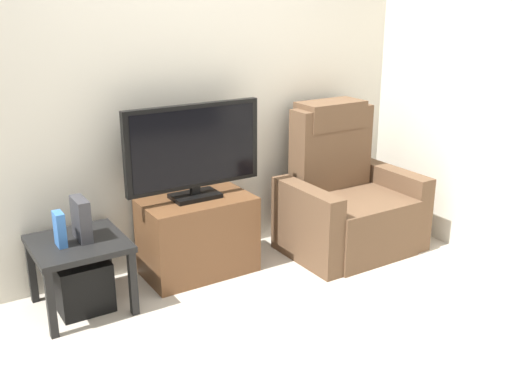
{
  "coord_description": "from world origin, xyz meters",
  "views": [
    {
      "loc": [
        -1.62,
        -2.48,
        1.84
      ],
      "look_at": [
        0.25,
        0.5,
        0.7
      ],
      "focal_mm": 41.1,
      "sensor_mm": 36.0,
      "label": 1
    }
  ],
  "objects_px": {
    "tv_stand": "(198,236)",
    "game_console": "(81,219)",
    "recliner_armchair": "(346,200)",
    "book_upright": "(60,229)",
    "television": "(194,150)",
    "side_table": "(79,252)",
    "subwoofer_box": "(82,284)"
  },
  "relations": [
    {
      "from": "tv_stand",
      "to": "game_console",
      "type": "relative_size",
      "value": 2.9
    },
    {
      "from": "recliner_armchair",
      "to": "book_upright",
      "type": "bearing_deg",
      "value": 173.59
    },
    {
      "from": "game_console",
      "to": "book_upright",
      "type": "bearing_deg",
      "value": -167.47
    },
    {
      "from": "book_upright",
      "to": "recliner_armchair",
      "type": "bearing_deg",
      "value": -3.07
    },
    {
      "from": "book_upright",
      "to": "television",
      "type": "bearing_deg",
      "value": 6.27
    },
    {
      "from": "tv_stand",
      "to": "side_table",
      "type": "height_order",
      "value": "tv_stand"
    },
    {
      "from": "side_table",
      "to": "book_upright",
      "type": "xyz_separation_m",
      "value": [
        -0.1,
        -0.02,
        0.17
      ]
    },
    {
      "from": "tv_stand",
      "to": "book_upright",
      "type": "relative_size",
      "value": 3.59
    },
    {
      "from": "game_console",
      "to": "tv_stand",
      "type": "bearing_deg",
      "value": 3.79
    },
    {
      "from": "television",
      "to": "tv_stand",
      "type": "bearing_deg",
      "value": -90.0
    },
    {
      "from": "subwoofer_box",
      "to": "tv_stand",
      "type": "bearing_deg",
      "value": 4.32
    },
    {
      "from": "television",
      "to": "recliner_armchair",
      "type": "xyz_separation_m",
      "value": [
        1.15,
        -0.21,
        -0.5
      ]
    },
    {
      "from": "tv_stand",
      "to": "game_console",
      "type": "bearing_deg",
      "value": -176.21
    },
    {
      "from": "television",
      "to": "side_table",
      "type": "xyz_separation_m",
      "value": [
        -0.82,
        -0.08,
        -0.5
      ]
    },
    {
      "from": "subwoofer_box",
      "to": "game_console",
      "type": "distance_m",
      "value": 0.42
    },
    {
      "from": "television",
      "to": "recliner_armchair",
      "type": "distance_m",
      "value": 1.27
    },
    {
      "from": "television",
      "to": "book_upright",
      "type": "bearing_deg",
      "value": -173.73
    },
    {
      "from": "television",
      "to": "recliner_armchair",
      "type": "bearing_deg",
      "value": -10.46
    },
    {
      "from": "game_console",
      "to": "recliner_armchair",
      "type": "bearing_deg",
      "value": -4.17
    },
    {
      "from": "recliner_armchair",
      "to": "subwoofer_box",
      "type": "bearing_deg",
      "value": 172.85
    },
    {
      "from": "tv_stand",
      "to": "subwoofer_box",
      "type": "height_order",
      "value": "tv_stand"
    },
    {
      "from": "recliner_armchair",
      "to": "subwoofer_box",
      "type": "xyz_separation_m",
      "value": [
        -1.96,
        0.13,
        -0.22
      ]
    },
    {
      "from": "subwoofer_box",
      "to": "side_table",
      "type": "bearing_deg",
      "value": -63.43
    },
    {
      "from": "television",
      "to": "book_upright",
      "type": "distance_m",
      "value": 0.98
    },
    {
      "from": "subwoofer_box",
      "to": "book_upright",
      "type": "xyz_separation_m",
      "value": [
        -0.1,
        -0.02,
        0.39
      ]
    },
    {
      "from": "recliner_armchair",
      "to": "book_upright",
      "type": "xyz_separation_m",
      "value": [
        -2.06,
        0.11,
        0.17
      ]
    },
    {
      "from": "side_table",
      "to": "game_console",
      "type": "relative_size",
      "value": 2.11
    },
    {
      "from": "tv_stand",
      "to": "subwoofer_box",
      "type": "relative_size",
      "value": 2.38
    },
    {
      "from": "book_upright",
      "to": "game_console",
      "type": "height_order",
      "value": "game_console"
    },
    {
      "from": "tv_stand",
      "to": "television",
      "type": "relative_size",
      "value": 0.78
    },
    {
      "from": "recliner_armchair",
      "to": "side_table",
      "type": "bearing_deg",
      "value": 172.85
    },
    {
      "from": "game_console",
      "to": "side_table",
      "type": "bearing_deg",
      "value": -164.05
    }
  ]
}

